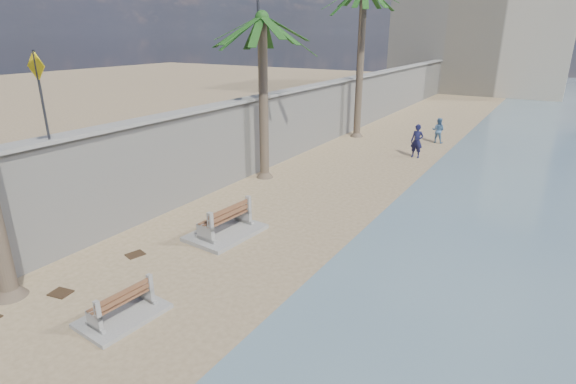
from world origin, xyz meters
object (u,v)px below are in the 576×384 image
at_px(bench_far, 225,222).
at_px(person_b, 438,129).
at_px(person_a, 417,139).
at_px(palm_mid, 262,20).
at_px(bench_near, 122,305).

distance_m(bench_far, person_b, 17.46).
height_order(person_a, person_b, person_a).
xyz_separation_m(palm_mid, person_b, (5.15, 11.30, -6.08)).
distance_m(bench_far, person_a, 13.43).
relative_size(bench_near, person_b, 1.20).
bearing_deg(person_b, bench_far, 81.12).
bearing_deg(person_b, palm_mid, 65.52).
relative_size(palm_mid, person_a, 3.82).
distance_m(bench_near, palm_mid, 13.15).
relative_size(bench_near, bench_far, 0.77).
bearing_deg(palm_mid, bench_near, -73.14).
distance_m(bench_near, person_b, 22.28).
bearing_deg(bench_near, person_b, 85.24).
height_order(bench_far, person_b, person_b).
height_order(palm_mid, person_b, palm_mid).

